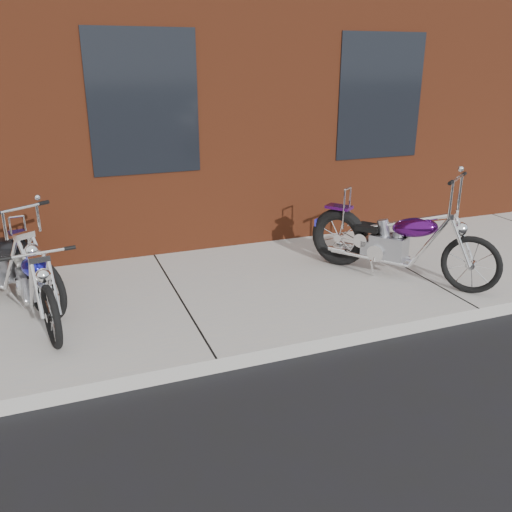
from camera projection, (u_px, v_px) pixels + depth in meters
name	position (u px, v px, depth m)	size (l,w,h in m)	color
ground	(217.00, 373.00, 4.97)	(120.00, 120.00, 0.00)	black
sidewalk	(179.00, 302.00, 6.27)	(22.00, 3.00, 0.15)	#A0A0A0
chopper_purple	(396.00, 244.00, 6.66)	(1.49, 2.01, 1.34)	black
chopper_blue	(34.00, 281.00, 5.66)	(0.62, 2.14, 0.94)	black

